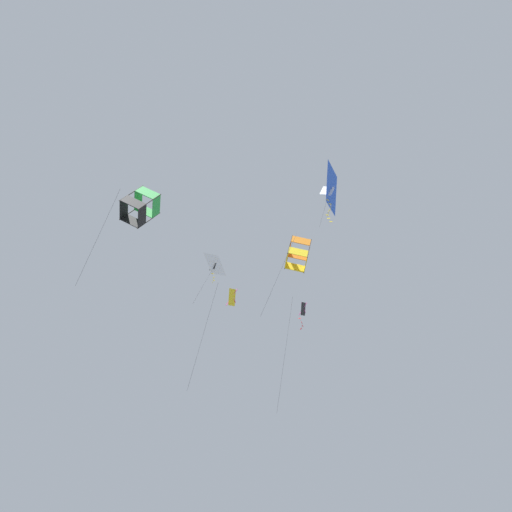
{
  "coord_description": "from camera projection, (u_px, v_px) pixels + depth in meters",
  "views": [
    {
      "loc": [
        -7.55,
        -23.02,
        1.72
      ],
      "look_at": [
        1.5,
        -1.35,
        31.42
      ],
      "focal_mm": 41.97,
      "sensor_mm": 36.0,
      "label": 1
    }
  ],
  "objects": [
    {
      "name": "kite_delta_near_right",
      "position": [
        330.0,
        189.0,
        36.55
      ],
      "size": [
        2.22,
        2.87,
        5.07
      ],
      "rotation": [
        0.36,
        0.0,
        0.99
      ],
      "color": "blue"
    },
    {
      "name": "kite_diamond_mid_left",
      "position": [
        231.0,
        298.0,
        36.17
      ],
      "size": [
        2.25,
        2.63,
        7.62
      ],
      "rotation": [
        0.39,
        0.0,
        1.27
      ],
      "color": "yellow"
    },
    {
      "name": "kite_delta_far_centre",
      "position": [
        214.0,
        265.0,
        44.91
      ],
      "size": [
        2.25,
        1.76,
        5.35
      ],
      "rotation": [
        0.29,
        0.0,
        0.55
      ],
      "color": "white"
    },
    {
      "name": "kite_box_highest",
      "position": [
        298.0,
        254.0,
        38.06
      ],
      "size": [
        3.21,
        2.96,
        6.76
      ],
      "rotation": [
        0.21,
        0.0,
        1.29
      ],
      "color": "orange"
    },
    {
      "name": "kite_box_low_drifter",
      "position": [
        140.0,
        207.0,
        30.69
      ],
      "size": [
        2.86,
        2.11,
        7.13
      ],
      "rotation": [
        0.52,
        0.0,
        1.32
      ],
      "color": "green"
    },
    {
      "name": "kite_diamond_near_left",
      "position": [
        302.0,
        311.0,
        40.51
      ],
      "size": [
        2.07,
        2.52,
        8.92
      ],
      "rotation": [
        0.45,
        0.0,
        1.28
      ],
      "color": "black"
    }
  ]
}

